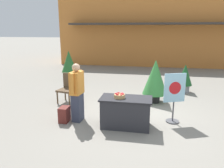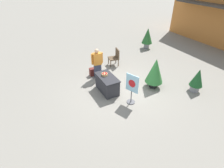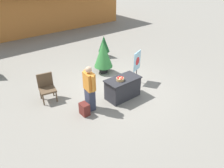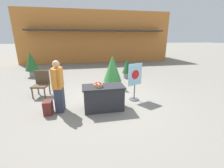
# 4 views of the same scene
# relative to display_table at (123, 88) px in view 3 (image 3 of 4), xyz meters

# --- Properties ---
(ground_plane) EXTENTS (120.00, 120.00, 0.00)m
(ground_plane) POSITION_rel_display_table_xyz_m (0.19, 0.58, -0.39)
(ground_plane) COLOR gray
(display_table) EXTENTS (1.31, 0.69, 0.78)m
(display_table) POSITION_rel_display_table_xyz_m (0.00, 0.00, 0.00)
(display_table) COLOR #2D2D33
(display_table) RESTS_ON ground_plane
(apple_basket) EXTENTS (0.28, 0.28, 0.13)m
(apple_basket) POSITION_rel_display_table_xyz_m (-0.16, -0.04, 0.45)
(apple_basket) COLOR tan
(apple_basket) RESTS_ON display_table
(person_visitor) EXTENTS (0.30, 0.61, 1.60)m
(person_visitor) POSITION_rel_display_table_xyz_m (-1.36, 0.13, 0.42)
(person_visitor) COLOR #33384C
(person_visitor) RESTS_ON ground_plane
(backpack) EXTENTS (0.24, 0.34, 0.42)m
(backpack) POSITION_rel_display_table_xyz_m (-1.69, -0.01, -0.18)
(backpack) COLOR maroon
(backpack) RESTS_ON ground_plane
(poster_board) EXTENTS (0.57, 0.36, 1.36)m
(poster_board) POSITION_rel_display_table_xyz_m (1.23, 0.52, 0.35)
(poster_board) COLOR #4C4C51
(poster_board) RESTS_ON ground_plane
(patio_chair) EXTENTS (0.65, 0.65, 0.99)m
(patio_chair) POSITION_rel_display_table_xyz_m (-2.22, 1.66, 0.15)
(patio_chair) COLOR brown
(patio_chair) RESTS_ON ground_plane
(potted_plant_near_left) EXTENTS (0.59, 0.59, 1.14)m
(potted_plant_near_left) POSITION_rel_display_table_xyz_m (1.92, 3.65, 0.24)
(potted_plant_near_left) COLOR gray
(potted_plant_near_left) RESTS_ON ground_plane
(potted_plant_far_right) EXTENTS (0.84, 0.84, 1.49)m
(potted_plant_far_right) POSITION_rel_display_table_xyz_m (0.73, 2.14, 0.46)
(potted_plant_far_right) COLOR black
(potted_plant_far_right) RESTS_ON ground_plane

